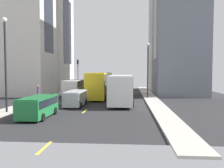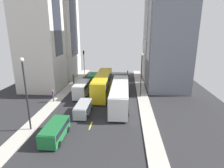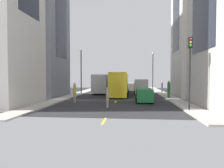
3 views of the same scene
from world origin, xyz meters
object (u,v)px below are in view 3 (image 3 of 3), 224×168
car_green_0 (144,94)px  pedestrian_crossing_mid (107,96)px  car_silver_1 (130,86)px  pedestrian_crossing_near (75,92)px  city_bus_white (104,82)px  pedestrian_walking_far (162,87)px  traffic_light_near_corner (190,60)px  car_green_2 (137,85)px  pedestrian_waiting_curb (169,89)px  delivery_van_white (141,85)px  streetcar_yellow (120,82)px

car_green_0 → pedestrian_crossing_mid: pedestrian_crossing_mid is taller
car_silver_1 → pedestrian_crossing_near: 20.37m
city_bus_white → pedestrian_walking_far: (10.80, -0.43, -0.82)m
traffic_light_near_corner → car_green_2: bearing=96.5°
pedestrian_waiting_curb → pedestrian_crossing_near: (-11.43, -5.13, -0.11)m
pedestrian_walking_far → traffic_light_near_corner: (-0.78, -19.90, 3.19)m
car_green_2 → traffic_light_near_corner: 30.77m
pedestrian_waiting_curb → delivery_van_white: bearing=-165.4°
car_green_0 → car_silver_1: (-1.73, 17.93, 0.05)m
pedestrian_crossing_mid → traffic_light_near_corner: size_ratio=0.33×
traffic_light_near_corner → delivery_van_white: bearing=100.9°
traffic_light_near_corner → pedestrian_walking_far: bearing=87.8°
car_silver_1 → car_green_2: car_green_2 is taller
city_bus_white → car_green_2: bearing=56.8°
delivery_van_white → pedestrian_crossing_mid: 15.85m
city_bus_white → pedestrian_crossing_near: (-1.26, -15.53, -0.77)m
streetcar_yellow → pedestrian_crossing_near: size_ratio=5.59×
car_green_2 → pedestrian_waiting_curb: bearing=-80.0°
car_green_0 → traffic_light_near_corner: (3.37, -6.27, 3.44)m
pedestrian_crossing_near → car_silver_1: bearing=-21.2°
city_bus_white → car_silver_1: (4.92, 3.87, -1.02)m
car_green_2 → traffic_light_near_corner: size_ratio=0.78×
streetcar_yellow → pedestrian_crossing_near: streetcar_yellow is taller
pedestrian_waiting_curb → streetcar_yellow: bearing=-137.0°
car_silver_1 → pedestrian_waiting_curb: (5.25, -14.27, 0.36)m
streetcar_yellow → pedestrian_crossing_near: (-4.61, -9.98, -0.88)m
pedestrian_crossing_mid → traffic_light_near_corner: 7.99m
car_silver_1 → pedestrian_crossing_near: pedestrian_crossing_near is taller
city_bus_white → pedestrian_walking_far: city_bus_white is taller
car_silver_1 → pedestrian_waiting_curb: bearing=-69.8°
traffic_light_near_corner → car_green_0: bearing=118.2°
car_silver_1 → delivery_van_white: bearing=-75.8°
car_silver_1 → pedestrian_walking_far: size_ratio=2.30×
city_bus_white → car_green_2: size_ratio=2.62×
delivery_van_white → car_green_0: (-0.13, -10.56, -0.58)m
delivery_van_white → traffic_light_near_corner: bearing=-79.1°
delivery_van_white → city_bus_white: bearing=152.7°
city_bus_white → pedestrian_crossing_near: size_ratio=5.45×
car_green_0 → pedestrian_waiting_curb: 5.09m
pedestrian_walking_far → pedestrian_crossing_mid: bearing=-51.0°
city_bus_white → car_green_0: (6.65, -14.06, -1.07)m
car_green_0 → pedestrian_waiting_curb: size_ratio=1.88×
city_bus_white → pedestrian_crossing_mid: bearing=-81.3°
pedestrian_waiting_curb → pedestrian_crossing_mid: (-7.28, -8.46, -0.26)m
car_silver_1 → traffic_light_near_corner: 24.96m
streetcar_yellow → car_green_0: (3.30, -8.51, -1.19)m
traffic_light_near_corner → city_bus_white: bearing=116.2°
car_green_2 → city_bus_white: bearing=-123.2°
pedestrian_walking_far → pedestrian_crossing_near: bearing=-66.4°
city_bus_white → car_silver_1: bearing=38.2°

